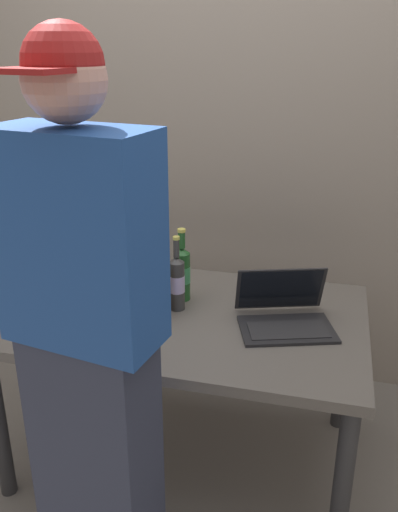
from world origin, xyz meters
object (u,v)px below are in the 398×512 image
beer_bottle_green (177,282)px  beer_bottle_brown (182,272)px  beer_bottle_dark (127,281)px  laptop (284,314)px  beer_bottle_amber (162,291)px  person_figure (89,360)px

beer_bottle_green → beer_bottle_brown: (-0.01, 0.09, 0.00)m
beer_bottle_dark → beer_bottle_green: (0.19, 0.05, -0.00)m
laptop → beer_bottle_dark: size_ratio=1.34×
beer_bottle_dark → beer_bottle_amber: (0.15, -0.02, -0.01)m
beer_bottle_green → beer_bottle_amber: 0.08m
beer_bottle_amber → beer_bottle_dark: bearing=171.8°
beer_bottle_brown → person_figure: size_ratio=0.18×
laptop → person_figure: 0.85m
beer_bottle_green → beer_bottle_brown: bearing=93.3°
beer_bottle_green → beer_bottle_amber: (-0.04, -0.07, -0.01)m
person_figure → beer_bottle_amber: bearing=90.1°
beer_bottle_green → beer_bottle_dark: bearing=-164.6°
laptop → person_figure: size_ratio=0.24×
laptop → beer_bottle_brown: bearing=165.3°
beer_bottle_brown → person_figure: (-0.03, -0.80, 0.07)m
beer_bottle_brown → beer_bottle_amber: 0.17m
laptop → beer_bottle_dark: 0.63m
beer_bottle_green → person_figure: size_ratio=0.18×
beer_bottle_brown → person_figure: person_figure is taller
beer_bottle_dark → beer_bottle_green: 0.20m
beer_bottle_brown → beer_bottle_amber: (-0.03, -0.17, -0.01)m
beer_bottle_amber → person_figure: bearing=-89.9°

